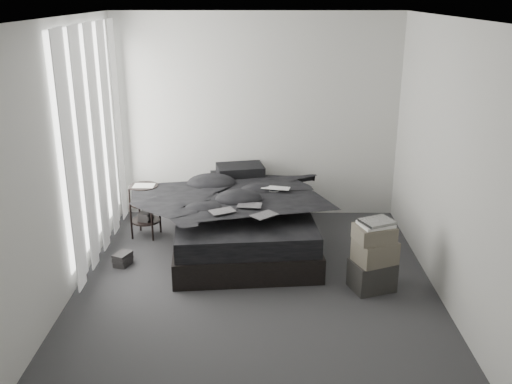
{
  "coord_description": "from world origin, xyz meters",
  "views": [
    {
      "loc": [
        0.05,
        -5.05,
        2.81
      ],
      "look_at": [
        0.0,
        0.8,
        0.75
      ],
      "focal_mm": 40.0,
      "sensor_mm": 36.0,
      "label": 1
    }
  ],
  "objects_px": {
    "laptop": "(275,184)",
    "box_lower": "(372,275)",
    "bed": "(243,235)",
    "side_stand": "(145,211)"
  },
  "relations": [
    {
      "from": "bed",
      "to": "laptop",
      "type": "height_order",
      "value": "laptop"
    },
    {
      "from": "bed",
      "to": "side_stand",
      "type": "bearing_deg",
      "value": 160.24
    },
    {
      "from": "bed",
      "to": "side_stand",
      "type": "xyz_separation_m",
      "value": [
        -1.18,
        0.3,
        0.18
      ]
    },
    {
      "from": "laptop",
      "to": "box_lower",
      "type": "height_order",
      "value": "laptop"
    },
    {
      "from": "laptop",
      "to": "side_stand",
      "type": "height_order",
      "value": "laptop"
    },
    {
      "from": "laptop",
      "to": "bed",
      "type": "bearing_deg",
      "value": -154.5
    },
    {
      "from": "side_stand",
      "to": "box_lower",
      "type": "xyz_separation_m",
      "value": [
        2.5,
        -1.29,
        -0.17
      ]
    },
    {
      "from": "bed",
      "to": "laptop",
      "type": "distance_m",
      "value": 0.71
    },
    {
      "from": "laptop",
      "to": "side_stand",
      "type": "bearing_deg",
      "value": -175.44
    },
    {
      "from": "laptop",
      "to": "box_lower",
      "type": "xyz_separation_m",
      "value": [
        0.95,
        -1.08,
        -0.59
      ]
    }
  ]
}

